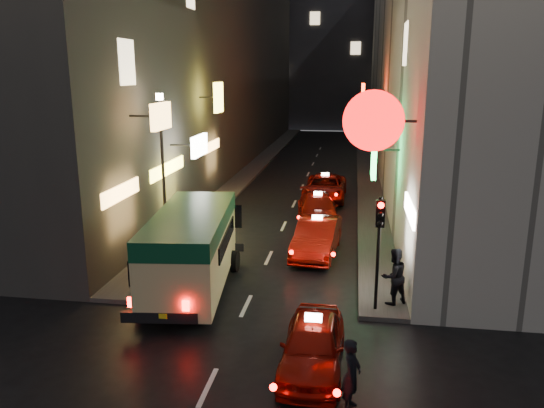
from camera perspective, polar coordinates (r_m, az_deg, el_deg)
The scene contains 14 objects.
building_left at distance 42.15m, azimuth -6.87°, elevation 16.40°, with size 7.45×52.00×18.00m.
building_right at distance 40.94m, azimuth 16.20°, elevation 16.04°, with size 8.20×52.00×18.00m.
building_far at distance 72.78m, azimuth 6.55°, elevation 16.92°, with size 30.00×10.00×22.00m, color #35363B.
sidewalk_left at distance 41.89m, azimuth -1.55°, elevation 4.25°, with size 1.50×52.00×0.15m, color #474441.
sidewalk_right at distance 41.24m, azimuth 10.18°, elevation 3.88°, with size 1.50×52.00×0.15m, color #474441.
minibus at distance 17.64m, azimuth -8.64°, elevation -4.10°, with size 2.93×6.57×2.73m.
taxi_near at distance 13.46m, azimuth 4.42°, elevation -14.47°, with size 1.97×4.71×1.66m.
taxi_second at distance 21.34m, azimuth 4.86°, elevation -3.25°, with size 2.60×5.48×1.87m.
taxi_third at distance 25.99m, azimuth 4.94°, elevation -0.25°, with size 2.66×5.15×1.74m.
taxi_far at distance 30.65m, azimuth 5.71°, elevation 1.99°, with size 2.19×5.18×1.81m.
pedestrian_crossing at distance 12.06m, azimuth 8.56°, elevation -17.24°, with size 0.61×0.39×1.86m, color black.
pedestrian_sidewalk at distance 16.85m, azimuth 13.00°, elevation -7.20°, with size 0.76×0.48×2.03m, color black.
traffic_light at distance 15.75m, azimuth 11.48°, elevation -2.77°, with size 0.26×0.43×3.50m.
lamp_post at distance 21.23m, azimuth -11.67°, elevation 4.40°, with size 0.28×0.28×6.22m.
Camera 1 is at (3.16, -6.61, 7.15)m, focal length 35.00 mm.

